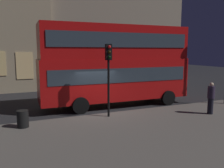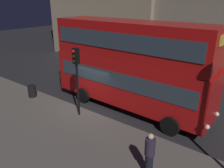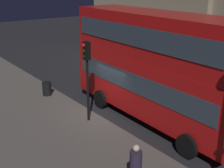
% 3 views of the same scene
% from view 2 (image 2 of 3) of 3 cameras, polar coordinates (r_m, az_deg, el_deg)
% --- Properties ---
extents(ground_plane, '(80.00, 80.00, 0.00)m').
position_cam_2_polar(ground_plane, '(14.48, -4.99, -5.83)').
color(ground_plane, '#232326').
extents(sidewalk_slab, '(44.00, 9.94, 0.12)m').
position_cam_2_polar(sidewalk_slab, '(11.57, -24.52, -15.02)').
color(sidewalk_slab, '#5B564F').
rests_on(sidewalk_slab, ground).
extents(double_decker_bus, '(10.17, 2.95, 5.31)m').
position_cam_2_polar(double_decker_bus, '(13.39, 4.47, 5.57)').
color(double_decker_bus, '#B20F0F').
rests_on(double_decker_bus, ground).
extents(traffic_light_near_kerb, '(0.34, 0.37, 3.93)m').
position_cam_2_polar(traffic_light_near_kerb, '(12.35, -9.00, 3.97)').
color(traffic_light_near_kerb, black).
rests_on(traffic_light_near_kerb, sidewalk_slab).
extents(pedestrian, '(0.39, 0.39, 1.81)m').
position_cam_2_polar(pedestrian, '(8.90, 9.47, -17.10)').
color(pedestrian, black).
rests_on(pedestrian, sidewalk_slab).
extents(litter_bin, '(0.53, 0.53, 0.81)m').
position_cam_2_polar(litter_bin, '(16.40, -19.55, -1.71)').
color(litter_bin, black).
rests_on(litter_bin, sidewalk_slab).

